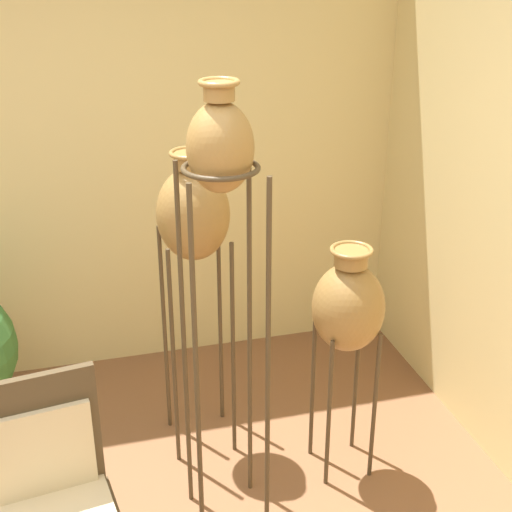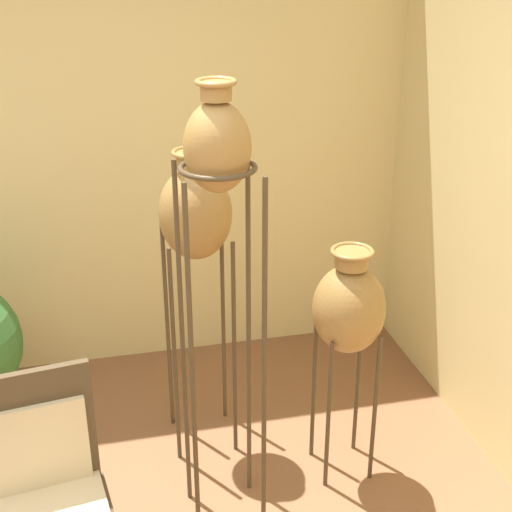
{
  "view_description": "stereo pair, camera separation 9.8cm",
  "coord_description": "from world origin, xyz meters",
  "px_view_note": "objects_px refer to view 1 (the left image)",
  "views": [
    {
      "loc": [
        0.3,
        -1.67,
        2.33
      ],
      "look_at": [
        1.01,
        0.95,
        1.12
      ],
      "focal_mm": 50.0,
      "sensor_mm": 36.0,
      "label": 1
    },
    {
      "loc": [
        0.4,
        -1.7,
        2.33
      ],
      "look_at": [
        1.01,
        0.95,
        1.12
      ],
      "focal_mm": 50.0,
      "sensor_mm": 36.0,
      "label": 2
    }
  ],
  "objects_px": {
    "vase_stand_medium": "(193,217)",
    "vase_stand_short": "(348,308)",
    "chair": "(52,502)",
    "vase_stand_tall": "(221,171)"
  },
  "relations": [
    {
      "from": "vase_stand_tall",
      "to": "vase_stand_short",
      "type": "distance_m",
      "value": 0.96
    },
    {
      "from": "vase_stand_tall",
      "to": "vase_stand_medium",
      "type": "xyz_separation_m",
      "value": [
        -0.01,
        0.56,
        -0.38
      ]
    },
    {
      "from": "vase_stand_tall",
      "to": "chair",
      "type": "distance_m",
      "value": 1.28
    },
    {
      "from": "chair",
      "to": "vase_stand_short",
      "type": "bearing_deg",
      "value": 14.83
    },
    {
      "from": "vase_stand_medium",
      "to": "chair",
      "type": "bearing_deg",
      "value": -126.54
    },
    {
      "from": "chair",
      "to": "vase_stand_tall",
      "type": "bearing_deg",
      "value": 19.44
    },
    {
      "from": "vase_stand_tall",
      "to": "vase_stand_short",
      "type": "relative_size",
      "value": 1.67
    },
    {
      "from": "vase_stand_medium",
      "to": "vase_stand_short",
      "type": "distance_m",
      "value": 0.79
    },
    {
      "from": "vase_stand_tall",
      "to": "vase_stand_medium",
      "type": "bearing_deg",
      "value": 90.8
    },
    {
      "from": "vase_stand_short",
      "to": "chair",
      "type": "xyz_separation_m",
      "value": [
        -1.29,
        -0.55,
        -0.29
      ]
    }
  ]
}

